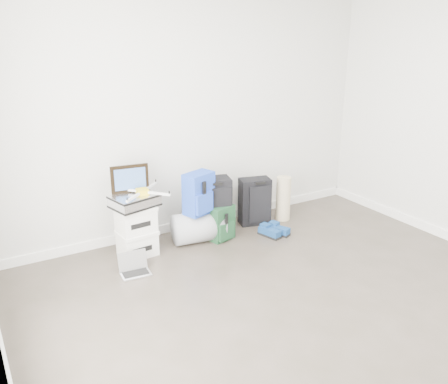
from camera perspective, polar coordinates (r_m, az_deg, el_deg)
ground at (r=3.84m, az=14.28°, el=-16.80°), size 5.00×5.00×0.00m
room_envelope at (r=3.19m, az=16.60°, el=9.40°), size 4.52×5.02×2.71m
boxes_stack at (r=4.91m, az=-10.48°, el=-4.61°), size 0.39×0.33×0.53m
briefcase at (r=4.79m, az=-10.71°, el=-1.05°), size 0.49×0.41×0.12m
painting at (r=4.81m, az=-11.27°, el=1.58°), size 0.38×0.08×0.28m
drone at (r=4.76m, az=-9.80°, el=0.06°), size 0.48×0.48×0.05m
duffel_bag at (r=5.17m, az=-3.09°, el=-4.19°), size 0.59×0.41×0.34m
blue_backpack at (r=5.00m, az=-3.00°, el=-0.26°), size 0.37×0.32×0.45m
large_suitcase at (r=5.23m, az=-1.57°, el=-1.90°), size 0.48×0.37×0.67m
green_backpack at (r=5.20m, az=-0.27°, el=-3.81°), size 0.31×0.26×0.39m
carry_on at (r=5.60m, az=3.75°, el=-1.14°), size 0.39×0.31×0.56m
shoes at (r=5.38m, az=6.02°, el=-4.75°), size 0.31×0.29×0.09m
rolled_rug at (r=5.76m, az=7.14°, el=-0.77°), size 0.18×0.18×0.54m
laptop at (r=4.66m, az=-10.74°, el=-8.98°), size 0.29×0.22×0.20m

